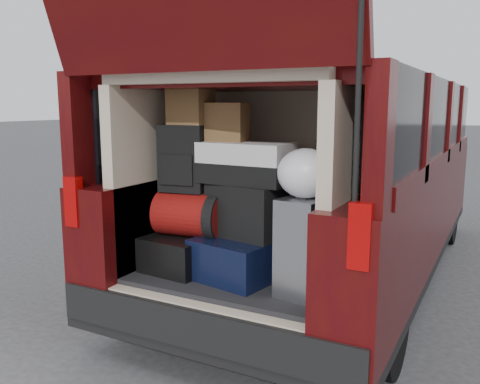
% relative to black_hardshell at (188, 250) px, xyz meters
% --- Properties ---
extents(ground, '(80.00, 80.00, 0.00)m').
position_rel_black_hardshell_xyz_m(ground, '(0.38, -0.16, -0.66)').
color(ground, '#333335').
rests_on(ground, ground).
extents(minivan, '(1.90, 5.35, 2.77)m').
position_rel_black_hardshell_xyz_m(minivan, '(0.38, 1.70, 0.25)').
color(minivan, black).
rests_on(minivan, ground).
extents(load_floor, '(1.24, 1.05, 0.55)m').
position_rel_black_hardshell_xyz_m(load_floor, '(0.38, 0.12, -0.38)').
color(load_floor, black).
rests_on(load_floor, ground).
extents(black_hardshell, '(0.44, 0.58, 0.22)m').
position_rel_black_hardshell_xyz_m(black_hardshell, '(0.00, 0.00, 0.00)').
color(black_hardshell, black).
rests_on(black_hardshell, load_floor).
extents(navy_hardshell, '(0.56, 0.64, 0.25)m').
position_rel_black_hardshell_xyz_m(navy_hardshell, '(0.40, 0.02, 0.01)').
color(navy_hardshell, black).
rests_on(navy_hardshell, load_floor).
extents(silver_roller, '(0.28, 0.39, 0.54)m').
position_rel_black_hardshell_xyz_m(silver_roller, '(0.84, -0.08, 0.16)').
color(silver_roller, silver).
rests_on(silver_roller, load_floor).
extents(red_duffel, '(0.45, 0.32, 0.28)m').
position_rel_black_hardshell_xyz_m(red_duffel, '(0.05, -0.04, 0.25)').
color(red_duffel, maroon).
rests_on(red_duffel, black_hardshell).
extents(black_soft_case, '(0.49, 0.35, 0.32)m').
position_rel_black_hardshell_xyz_m(black_soft_case, '(0.41, 0.04, 0.30)').
color(black_soft_case, black).
rests_on(black_soft_case, navy_hardshell).
extents(backpack, '(0.32, 0.22, 0.42)m').
position_rel_black_hardshell_xyz_m(backpack, '(-0.01, -0.01, 0.60)').
color(backpack, black).
rests_on(backpack, red_duffel).
extents(twotone_duffel, '(0.56, 0.31, 0.25)m').
position_rel_black_hardshell_xyz_m(twotone_duffel, '(0.40, 0.05, 0.58)').
color(twotone_duffel, silver).
rests_on(twotone_duffel, black_soft_case).
extents(grocery_sack_lower, '(0.24, 0.20, 0.22)m').
position_rel_black_hardshell_xyz_m(grocery_sack_lower, '(0.02, 0.02, 0.92)').
color(grocery_sack_lower, brown).
rests_on(grocery_sack_lower, backpack).
extents(grocery_sack_upper, '(0.26, 0.22, 0.23)m').
position_rel_black_hardshell_xyz_m(grocery_sack_upper, '(0.25, 0.09, 0.82)').
color(grocery_sack_upper, brown).
rests_on(grocery_sack_upper, twotone_duffel).
extents(plastic_bag_right, '(0.32, 0.30, 0.27)m').
position_rel_black_hardshell_xyz_m(plastic_bag_right, '(0.84, -0.10, 0.57)').
color(plastic_bag_right, white).
rests_on(plastic_bag_right, silver_roller).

